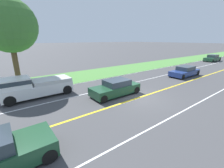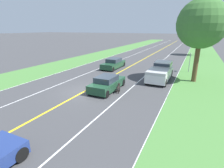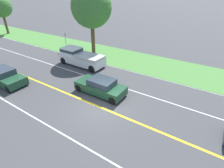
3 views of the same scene
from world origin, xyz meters
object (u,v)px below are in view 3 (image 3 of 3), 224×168
Objects in this scene: pickup_truck at (80,57)px; ego_car at (101,86)px; roadside_tree_right_near at (91,8)px; roadside_tree_right_far at (1,7)px; street_sign at (66,40)px; dog at (109,83)px; oncoming_car at (4,76)px.

ego_car is at bearing -123.40° from pickup_truck.
ego_car is at bearing -137.93° from roadside_tree_right_near.
street_sign is (-1.05, -16.99, -3.18)m from roadside_tree_right_far.
roadside_tree_right_far is (3.73, 22.08, 3.84)m from pickup_truck.
street_sign is at bearing 59.20° from ego_car.
dog is 12.06m from street_sign.
roadside_tree_right_near reaches higher than dog.
roadside_tree_right_far reaches higher than ego_car.
ego_car is 12.54m from street_sign.
roadside_tree_right_near is (10.57, -2.31, 5.19)m from oncoming_car.
ego_car is 0.65× the size of roadside_tree_right_far.
dog is at bearing -114.16° from pickup_truck.
roadside_tree_right_far is at bearing 80.40° from pickup_truck.
roadside_tree_right_near is at bearing 35.13° from dog.
pickup_truck reaches higher than dog.
roadside_tree_right_far reaches higher than dog.
pickup_truck reaches higher than ego_car.
roadside_tree_right_near is 3.28× the size of street_sign.
pickup_truck is at bearing 56.60° from ego_car.
oncoming_car is 1.86× the size of street_sign.
roadside_tree_right_far is at bearing 74.95° from ego_car.
oncoming_car is at bearing 111.67° from ego_car.
roadside_tree_right_far reaches higher than pickup_truck.
street_sign reaches higher than pickup_truck.
roadside_tree_right_far is at bearing 86.45° from street_sign.
oncoming_car is 10.11m from street_sign.
roadside_tree_right_near is 1.24× the size of roadside_tree_right_far.
roadside_tree_right_near is 6.11m from street_sign.
pickup_truck is 0.65× the size of roadside_tree_right_near.
pickup_truck is (2.56, 5.71, 0.46)m from dog.
pickup_truck reaches higher than oncoming_car.
pickup_truck is at bearing -117.74° from street_sign.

